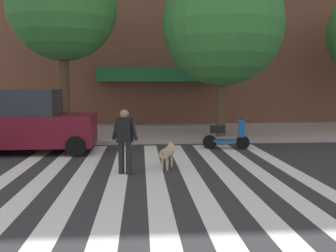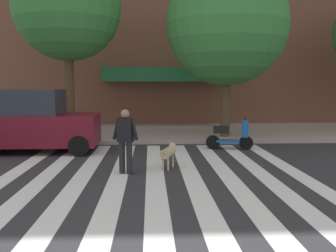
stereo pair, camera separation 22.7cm
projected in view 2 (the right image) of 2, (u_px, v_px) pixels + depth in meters
ground_plane at (90, 187)px, 8.28m from camera, size 160.00×160.00×0.00m
sidewalk_far at (121, 132)px, 17.05m from camera, size 80.00×6.00×0.15m
crosswalk_stripes at (156, 186)px, 8.35m from camera, size 7.65×11.09×0.01m
parked_car_behind_first at (32, 123)px, 12.51m from camera, size 4.29×1.95×2.10m
parked_scooter at (230, 136)px, 13.03m from camera, size 1.63×0.57×1.11m
street_tree_nearest at (67, 7)px, 14.97m from camera, size 4.33×4.33×7.37m
street_tree_middle at (227, 25)px, 14.79m from camera, size 4.84×4.84×6.89m
pedestrian_dog_walker at (125, 138)px, 9.43m from camera, size 0.69×0.35×1.64m
dog_on_leash at (169, 152)px, 10.11m from camera, size 0.49×1.04×0.65m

